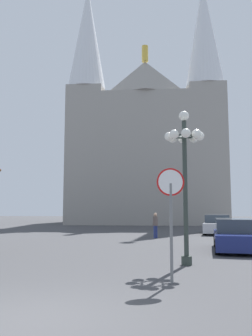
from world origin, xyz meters
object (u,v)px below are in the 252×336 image
object	(u,v)px
pedestrian_walking	(155,223)
cathedral	(146,146)
stop_sign	(171,202)
street_lamp	(185,158)
parked_car_near_navy	(234,236)
parked_car_far_silver	(217,225)

from	to	relation	value
pedestrian_walking	cathedral	bearing A→B (deg)	92.45
stop_sign	street_lamp	bearing A→B (deg)	76.62
cathedral	street_lamp	world-z (taller)	cathedral
street_lamp	pedestrian_walking	bearing A→B (deg)	95.42
street_lamp	parked_car_near_navy	xyz separation A→B (m)	(2.55, 3.94, -3.01)
stop_sign	parked_car_near_navy	world-z (taller)	stop_sign
street_lamp	parked_car_near_navy	size ratio (longest dim) A/B	1.24
parked_car_far_silver	parked_car_near_navy	bearing A→B (deg)	-96.40
stop_sign	street_lamp	world-z (taller)	street_lamp
cathedral	street_lamp	size ratio (longest dim) A/B	5.30
parked_car_far_silver	pedestrian_walking	world-z (taller)	pedestrian_walking
pedestrian_walking	stop_sign	bearing A→B (deg)	-88.92
stop_sign	pedestrian_walking	world-z (taller)	stop_sign
stop_sign	cathedral	bearing A→B (deg)	91.90
cathedral	pedestrian_walking	xyz separation A→B (m)	(0.78, -18.21, -8.08)
cathedral	pedestrian_walking	distance (m)	19.93
parked_car_near_navy	pedestrian_walking	xyz separation A→B (m)	(-3.46, 5.68, 0.27)
street_lamp	pedestrian_walking	distance (m)	10.04
street_lamp	parked_car_far_silver	xyz separation A→B (m)	(3.60, 13.24, -3.03)
street_lamp	pedestrian_walking	xyz separation A→B (m)	(-0.91, 9.62, -2.74)
stop_sign	parked_car_far_silver	world-z (taller)	stop_sign
parked_car_near_navy	parked_car_far_silver	xyz separation A→B (m)	(1.04, 9.30, -0.02)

